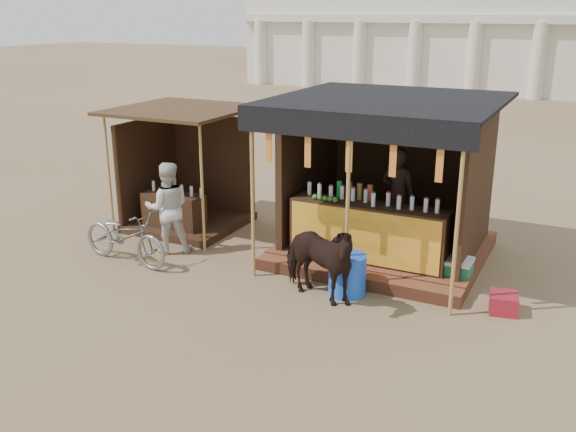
{
  "coord_description": "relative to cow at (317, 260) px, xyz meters",
  "views": [
    {
      "loc": [
        4.2,
        -6.89,
        4.16
      ],
      "look_at": [
        0.0,
        1.6,
        1.1
      ],
      "focal_mm": 40.0,
      "sensor_mm": 36.0,
      "label": 1
    }
  ],
  "objects": [
    {
      "name": "main_stall",
      "position": [
        0.32,
        2.17,
        0.4
      ],
      "size": [
        3.6,
        3.61,
        2.78
      ],
      "color": "brown",
      "rests_on": "ground"
    },
    {
      "name": "bystander",
      "position": [
        -3.18,
        0.67,
        0.19
      ],
      "size": [
        1.01,
        0.98,
        1.64
      ],
      "primitive_type": "imported",
      "rotation": [
        0.0,
        0.0,
        3.78
      ],
      "color": "silver",
      "rests_on": "ground"
    },
    {
      "name": "cooler",
      "position": [
        1.67,
        1.42,
        -0.4
      ],
      "size": [
        0.65,
        0.45,
        0.46
      ],
      "color": "#1C7F4D",
      "rests_on": "ground"
    },
    {
      "name": "blue_barrel",
      "position": [
        0.33,
        0.39,
        -0.31
      ],
      "size": [
        0.75,
        0.75,
        0.63
      ],
      "primitive_type": "cylinder",
      "rotation": [
        0.0,
        0.0,
        -0.39
      ],
      "color": "blue",
      "rests_on": "ground"
    },
    {
      "name": "motorbike",
      "position": [
        -3.54,
        -0.1,
        -0.15
      ],
      "size": [
        1.89,
        0.83,
        0.97
      ],
      "primitive_type": "imported",
      "rotation": [
        0.0,
        0.0,
        1.47
      ],
      "color": "gray",
      "rests_on": "ground"
    },
    {
      "name": "background_building",
      "position": [
        -2.69,
        28.76,
        3.35
      ],
      "size": [
        26.0,
        7.45,
        8.18
      ],
      "color": "silver",
      "rests_on": "ground"
    },
    {
      "name": "ground",
      "position": [
        -0.69,
        -1.18,
        -0.63
      ],
      "size": [
        120.0,
        120.0,
        0.0
      ],
      "primitive_type": "plane",
      "color": "#846B4C",
      "rests_on": "ground"
    },
    {
      "name": "secondary_stall",
      "position": [
        -3.85,
        2.05,
        0.22
      ],
      "size": [
        2.4,
        2.4,
        2.38
      ],
      "color": "#351E13",
      "rests_on": "ground"
    },
    {
      "name": "red_crate",
      "position": [
        2.58,
        0.82,
        -0.49
      ],
      "size": [
        0.45,
        0.49,
        0.27
      ],
      "primitive_type": "cube",
      "rotation": [
        0.0,
        0.0,
        0.17
      ],
      "color": "maroon",
      "rests_on": "ground"
    },
    {
      "name": "cow",
      "position": [
        0.0,
        0.0,
        0.0
      ],
      "size": [
        1.62,
        1.09,
        1.26
      ],
      "primitive_type": "imported",
      "rotation": [
        0.0,
        0.0,
        1.27
      ],
      "color": "black",
      "rests_on": "ground"
    }
  ]
}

